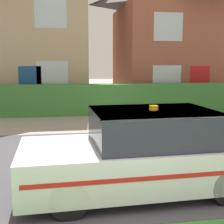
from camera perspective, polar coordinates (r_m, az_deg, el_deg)
road_strip at (r=7.33m, az=-0.72°, el=-8.85°), size 28.00×5.94×0.01m
garden_hedge at (r=13.64m, az=-3.63°, el=2.30°), size 13.13×0.70×1.33m
police_car at (r=5.54m, az=5.51°, el=-7.41°), size 4.12×1.95×1.51m
house_left at (r=17.83m, az=-17.50°, el=14.33°), size 7.73×6.58×7.91m
house_right at (r=18.65m, az=13.45°, el=13.71°), size 7.89×6.01×7.56m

